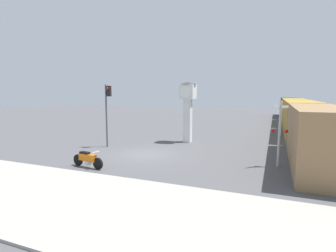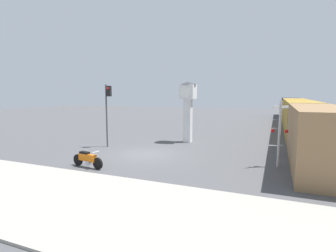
{
  "view_description": "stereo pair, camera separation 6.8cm",
  "coord_description": "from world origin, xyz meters",
  "px_view_note": "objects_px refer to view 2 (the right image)",
  "views": [
    {
      "loc": [
        8.03,
        -15.67,
        4.15
      ],
      "look_at": [
        1.27,
        0.81,
        1.93
      ],
      "focal_mm": 28.0,
      "sensor_mm": 36.0,
      "label": 1
    },
    {
      "loc": [
        8.09,
        -15.64,
        4.15
      ],
      "look_at": [
        1.27,
        0.81,
        1.93
      ],
      "focal_mm": 28.0,
      "sensor_mm": 36.0,
      "label": 2
    }
  ],
  "objects_px": {
    "traffic_light": "(108,105)",
    "railroad_crossing_signal": "(280,131)",
    "clock_tower": "(188,102)",
    "motorcycle": "(87,159)",
    "freight_train": "(297,114)"
  },
  "relations": [
    {
      "from": "clock_tower",
      "to": "railroad_crossing_signal",
      "type": "distance_m",
      "value": 8.99
    },
    {
      "from": "clock_tower",
      "to": "freight_train",
      "type": "distance_m",
      "value": 16.03
    },
    {
      "from": "freight_train",
      "to": "railroad_crossing_signal",
      "type": "xyz_separation_m",
      "value": [
        -2.05,
        -18.33,
        0.35
      ]
    },
    {
      "from": "traffic_light",
      "to": "clock_tower",
      "type": "bearing_deg",
      "value": 40.21
    },
    {
      "from": "clock_tower",
      "to": "traffic_light",
      "type": "xyz_separation_m",
      "value": [
        -5.05,
        -4.27,
        -0.11
      ]
    },
    {
      "from": "traffic_light",
      "to": "railroad_crossing_signal",
      "type": "height_order",
      "value": "traffic_light"
    },
    {
      "from": "motorcycle",
      "to": "clock_tower",
      "type": "relative_size",
      "value": 0.44
    },
    {
      "from": "motorcycle",
      "to": "freight_train",
      "type": "distance_m",
      "value": 25.56
    },
    {
      "from": "railroad_crossing_signal",
      "to": "freight_train",
      "type": "bearing_deg",
      "value": 83.63
    },
    {
      "from": "traffic_light",
      "to": "railroad_crossing_signal",
      "type": "bearing_deg",
      "value": -4.82
    },
    {
      "from": "clock_tower",
      "to": "railroad_crossing_signal",
      "type": "height_order",
      "value": "clock_tower"
    },
    {
      "from": "freight_train",
      "to": "railroad_crossing_signal",
      "type": "bearing_deg",
      "value": -96.37
    },
    {
      "from": "motorcycle",
      "to": "traffic_light",
      "type": "distance_m",
      "value": 6.36
    },
    {
      "from": "traffic_light",
      "to": "railroad_crossing_signal",
      "type": "distance_m",
      "value": 12.3
    },
    {
      "from": "freight_train",
      "to": "traffic_light",
      "type": "relative_size",
      "value": 9.19
    }
  ]
}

